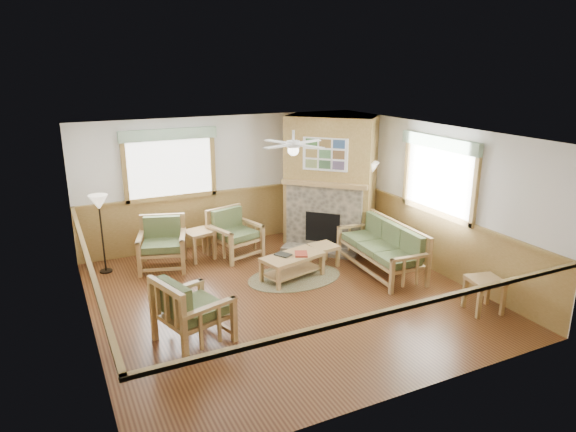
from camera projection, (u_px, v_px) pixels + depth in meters
name	position (u px, v px, depth m)	size (l,w,h in m)	color
floor	(285.00, 296.00, 8.56)	(6.00, 6.00, 0.01)	#512D16
ceiling	(284.00, 134.00, 7.78)	(6.00, 6.00, 0.01)	white
wall_back	(223.00, 181.00, 10.75)	(6.00, 0.02, 2.70)	silver
wall_front	(403.00, 291.00, 5.59)	(6.00, 0.02, 2.70)	silver
wall_left	(84.00, 247.00, 6.92)	(0.02, 6.00, 2.70)	silver
wall_right	(432.00, 198.00, 9.43)	(0.02, 6.00, 2.70)	silver
wainscot	(285.00, 265.00, 8.40)	(6.00, 6.00, 1.10)	olive
fireplace	(330.00, 180.00, 10.79)	(2.20, 2.20, 2.70)	olive
window_back	(167.00, 127.00, 9.92)	(1.90, 0.16, 1.50)	white
window_right	(443.00, 135.00, 8.90)	(0.16, 1.90, 1.50)	white
ceiling_fan	(293.00, 133.00, 8.18)	(1.24, 1.24, 0.36)	white
sofa	(381.00, 248.00, 9.47)	(0.80, 1.95, 0.90)	#A07C4B
armchair_back_left	(162.00, 244.00, 9.58)	(0.85, 0.85, 0.95)	#A07C4B
armchair_back_right	(235.00, 234.00, 10.19)	(0.84, 0.84, 0.94)	#A07C4B
armchair_left	(193.00, 309.00, 7.05)	(0.87, 0.87, 0.97)	#A07C4B
coffee_table	(292.00, 267.00, 9.18)	(1.12, 0.56, 0.45)	#A07C4B
end_table_chairs	(199.00, 245.00, 10.10)	(0.52, 0.50, 0.58)	#A07C4B
end_table_sofa	(484.00, 295.00, 7.96)	(0.49, 0.47, 0.55)	#A07C4B
footstool	(324.00, 255.00, 9.79)	(0.47, 0.47, 0.41)	#A07C4B
braided_rug	(295.00, 277.00, 9.28)	(1.76, 1.76, 0.01)	brown
floor_lamp_left	(102.00, 234.00, 9.33)	(0.34, 0.34, 1.48)	black
floor_lamp_right	(367.00, 205.00, 10.57)	(0.42, 0.42, 1.82)	black
book_red	(301.00, 253.00, 9.13)	(0.22, 0.30, 0.03)	maroon
book_dark	(283.00, 254.00, 9.11)	(0.20, 0.27, 0.03)	black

